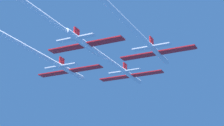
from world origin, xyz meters
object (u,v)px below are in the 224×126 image
object	(u,v)px
jet_left_wing	(43,56)
jet_slot	(63,29)
jet_lead	(117,66)
jet_right_wing	(143,38)

from	to	relation	value
jet_left_wing	jet_slot	bearing A→B (deg)	-39.74
jet_lead	jet_left_wing	xyz separation A→B (m)	(-10.62, -13.66, -0.55)
jet_lead	jet_right_wing	distance (m)	15.83
jet_right_wing	jet_slot	bearing A→B (deg)	-136.27
jet_lead	jet_slot	size ratio (longest dim) A/B	0.97
jet_left_wing	jet_right_wing	size ratio (longest dim) A/B	1.14
jet_lead	jet_left_wing	world-z (taller)	jet_lead
jet_lead	jet_left_wing	distance (m)	17.31
jet_lead	jet_slot	xyz separation A→B (m)	(-0.33, -22.21, 0.04)
jet_lead	jet_right_wing	size ratio (longest dim) A/B	0.97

